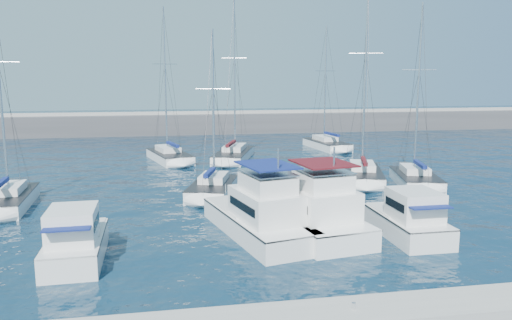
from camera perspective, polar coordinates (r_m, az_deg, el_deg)
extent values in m
plane|color=black|center=(29.22, 3.17, -8.27)|extent=(220.00, 220.00, 0.00)
cube|color=#424244|center=(79.71, -5.50, 3.83)|extent=(160.00, 6.00, 4.00)
cube|color=gray|center=(79.52, -5.52, 5.40)|extent=(160.00, 1.20, 0.50)
cube|color=gray|center=(19.35, 11.07, -17.17)|extent=(40.00, 2.20, 0.60)
cylinder|color=silver|center=(19.17, 11.11, -16.04)|extent=(0.16, 0.16, 0.25)
cube|color=silver|center=(26.49, -19.81, -9.84)|extent=(2.74, 6.04, 1.60)
cube|color=#262628|center=(26.26, -19.90, -8.29)|extent=(2.79, 6.04, 0.08)
cube|color=silver|center=(25.33, -20.24, -6.96)|extent=(2.26, 2.83, 1.60)
cube|color=black|center=(25.31, -20.25, -6.78)|extent=(2.29, 2.28, 0.45)
cube|color=navy|center=(24.21, -20.64, -7.00)|extent=(2.11, 1.88, 0.07)
cube|color=silver|center=(28.79, 0.13, -7.70)|extent=(5.40, 9.95, 1.60)
cube|color=#262628|center=(28.58, 0.13, -6.26)|extent=(5.46, 9.97, 0.08)
cube|color=silver|center=(27.34, 1.11, -5.15)|extent=(3.74, 4.91, 1.60)
cube|color=black|center=(27.32, 1.11, -4.99)|extent=(3.59, 4.07, 0.45)
cube|color=silver|center=(26.87, 1.30, -2.67)|extent=(2.89, 3.50, 0.90)
cube|color=navy|center=(26.68, 1.31, -0.57)|extent=(3.26, 3.99, 0.08)
cube|color=white|center=(29.52, 6.36, -7.32)|extent=(5.02, 9.38, 1.60)
cube|color=#262628|center=(29.31, 6.39, -5.92)|extent=(5.10, 9.39, 0.08)
cube|color=white|center=(28.15, 7.38, -4.80)|extent=(3.73, 4.57, 1.60)
cube|color=black|center=(28.13, 7.39, -4.64)|extent=(3.66, 3.76, 0.45)
cube|color=white|center=(27.69, 7.62, -2.38)|extent=(2.92, 3.25, 0.90)
cube|color=#480E13|center=(27.50, 7.67, -0.35)|extent=(3.29, 3.70, 0.08)
cube|color=silver|center=(29.72, 16.84, -7.56)|extent=(2.74, 6.00, 1.60)
cube|color=#262628|center=(29.52, 16.91, -6.17)|extent=(2.79, 6.00, 0.08)
cube|color=silver|center=(28.68, 17.66, -4.91)|extent=(2.32, 2.78, 1.60)
cube|color=black|center=(28.66, 17.67, -4.75)|extent=(2.37, 2.23, 0.45)
cube|color=navy|center=(27.67, 18.75, -4.85)|extent=(2.18, 1.83, 0.07)
cube|color=white|center=(38.44, -26.59, -4.46)|extent=(3.43, 7.50, 1.30)
cube|color=#262628|center=(38.30, -26.66, -3.54)|extent=(3.49, 7.51, 0.06)
cube|color=white|center=(38.67, -26.55, -2.93)|extent=(2.14, 3.32, 0.55)
cylinder|color=silver|center=(37.08, -27.14, -2.61)|extent=(0.34, 3.67, 0.12)
cube|color=navy|center=(36.95, -27.19, -2.41)|extent=(0.55, 3.32, 0.28)
cube|color=silver|center=(38.17, -4.97, -3.55)|extent=(4.67, 7.27, 1.30)
cube|color=#262628|center=(38.03, -4.98, -2.62)|extent=(4.73, 7.28, 0.06)
cube|color=silver|center=(38.37, -4.87, -2.03)|extent=(2.64, 3.35, 0.55)
cylinder|color=silver|center=(37.89, -4.92, 6.46)|extent=(0.18, 0.18, 10.91)
cylinder|color=silver|center=(36.89, -5.30, -1.63)|extent=(1.06, 3.26, 0.12)
cube|color=navy|center=(36.76, -5.33, -1.43)|extent=(1.19, 3.00, 0.28)
cube|color=white|center=(43.97, 12.06, -1.97)|extent=(5.37, 8.38, 1.30)
cube|color=#262628|center=(43.85, 12.08, -1.17)|extent=(5.43, 8.40, 0.06)
cube|color=white|center=(44.28, 12.05, -0.64)|extent=(2.97, 3.87, 0.55)
cylinder|color=silver|center=(43.89, 12.40, 9.78)|extent=(0.18, 0.18, 15.63)
cylinder|color=silver|center=(42.55, 12.24, -0.31)|extent=(1.32, 3.75, 0.12)
cube|color=#480E13|center=(42.43, 12.25, -0.13)|extent=(1.42, 3.45, 0.28)
cube|color=white|center=(43.49, 17.76, -2.35)|extent=(4.67, 7.59, 1.30)
cube|color=#262628|center=(43.37, 17.81, -1.53)|extent=(4.73, 7.60, 0.06)
cube|color=white|center=(43.73, 17.70, -1.01)|extent=(2.66, 3.48, 0.55)
cylinder|color=silver|center=(43.32, 18.08, 8.00)|extent=(0.18, 0.18, 13.30)
cylinder|color=silver|center=(42.21, 18.20, -0.65)|extent=(1.00, 3.45, 0.12)
cube|color=navy|center=(42.08, 18.24, -0.47)|extent=(1.14, 3.16, 0.28)
cube|color=white|center=(53.86, -9.85, 0.21)|extent=(5.06, 8.67, 1.30)
cube|color=#262628|center=(53.77, -9.87, 0.87)|extent=(5.12, 8.68, 0.06)
cube|color=white|center=(54.21, -10.03, 1.28)|extent=(2.83, 3.96, 0.55)
cylinder|color=silver|center=(53.95, -10.35, 9.21)|extent=(0.18, 0.18, 14.57)
cylinder|color=silver|center=(52.47, -9.53, 1.63)|extent=(1.20, 3.97, 0.12)
cube|color=navy|center=(52.36, -9.51, 1.77)|extent=(1.31, 3.64, 0.28)
cube|color=silver|center=(54.00, -2.58, 0.36)|extent=(5.78, 9.63, 1.30)
cube|color=#262628|center=(53.90, -2.59, 1.02)|extent=(5.84, 9.65, 0.06)
cube|color=silver|center=(54.41, -2.48, 1.45)|extent=(3.15, 4.42, 0.55)
cylinder|color=silver|center=(54.20, -2.48, 9.92)|extent=(0.18, 0.18, 15.64)
cylinder|color=silver|center=(52.44, -2.87, 1.74)|extent=(1.53, 4.37, 0.12)
cube|color=#480E13|center=(52.33, -2.89, 1.89)|extent=(1.61, 4.01, 0.28)
cube|color=white|center=(62.80, 8.08, 1.58)|extent=(4.04, 8.43, 1.30)
cube|color=#262628|center=(62.72, 8.09, 2.15)|extent=(4.10, 8.43, 0.06)
cube|color=white|center=(63.13, 7.90, 2.49)|extent=(2.40, 3.77, 0.55)
cylinder|color=silver|center=(62.94, 7.92, 8.83)|extent=(0.18, 0.18, 13.53)
cylinder|color=silver|center=(61.53, 8.60, 2.81)|extent=(0.65, 4.03, 0.12)
cube|color=navy|center=(61.43, 8.65, 2.94)|extent=(0.83, 3.66, 0.28)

